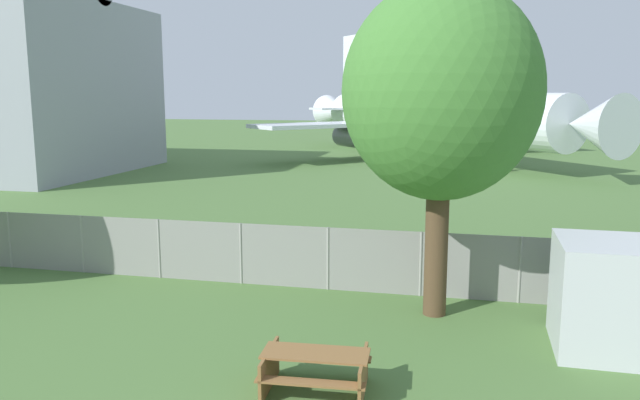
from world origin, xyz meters
TOP-DOWN VIEW (x-y plane):
  - perimeter_fence at (0.00, 10.44)m, footprint 56.07×0.07m
  - airplane at (0.63, 47.64)m, footprint 26.65×32.00m
  - picnic_bench_near_cabin at (1.05, 4.46)m, footprint 2.02×1.51m
  - tree_left_of_cabin at (2.98, 9.09)m, footprint 4.66×4.66m

SIDE VIEW (x-z plane):
  - picnic_bench_near_cabin at x=1.05m, z-range 0.10..0.86m
  - perimeter_fence at x=0.00m, z-range 0.00..1.77m
  - airplane at x=0.63m, z-range -2.14..9.12m
  - tree_left_of_cabin at x=2.98m, z-range 1.41..9.41m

